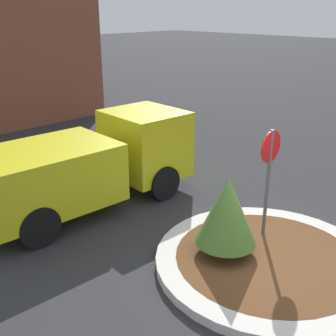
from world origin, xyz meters
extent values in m
plane|color=#2D2D30|center=(0.00, 0.00, 0.00)|extent=(120.00, 120.00, 0.00)
cylinder|color=beige|center=(0.00, 0.00, 0.09)|extent=(4.18, 4.18, 0.18)
cylinder|color=brown|center=(0.00, 0.00, 0.09)|extent=(3.43, 3.43, 0.18)
cylinder|color=#4C4C51|center=(0.69, 0.54, 1.20)|extent=(0.07, 0.07, 2.40)
cylinder|color=#B71414|center=(0.69, 0.54, 2.06)|extent=(0.64, 0.03, 0.64)
cylinder|color=brown|center=(-0.42, 0.67, 0.30)|extent=(0.08, 0.08, 0.23)
cone|color=#4C752D|center=(-0.42, 0.67, 1.05)|extent=(1.16, 1.16, 1.28)
cube|color=gold|center=(0.91, 4.35, 1.24)|extent=(1.83, 2.00, 1.68)
cube|color=gold|center=(-1.99, 4.51, 1.06)|extent=(3.34, 2.18, 1.32)
cube|color=black|center=(1.51, 4.32, 1.53)|extent=(0.14, 1.70, 0.59)
cylinder|color=black|center=(0.80, 5.28, 0.44)|extent=(0.89, 0.27, 0.88)
cylinder|color=black|center=(0.69, 3.44, 0.44)|extent=(0.89, 0.27, 0.88)
cylinder|color=black|center=(-2.53, 5.47, 0.44)|extent=(0.89, 0.27, 0.88)
cylinder|color=black|center=(-2.64, 3.63, 0.44)|extent=(0.89, 0.27, 0.88)
camera|label=1|loc=(-6.09, -3.42, 4.55)|focal=45.00mm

